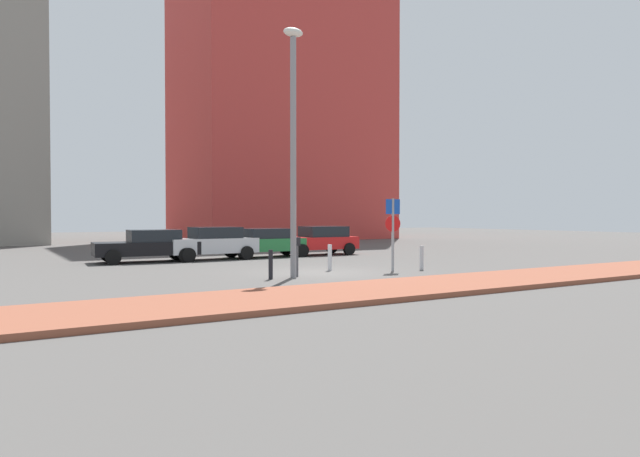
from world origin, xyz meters
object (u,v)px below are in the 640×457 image
object	(u,v)px
parked_car_green	(266,242)
parked_car_red	(319,240)
traffic_bollard_near	(422,258)
traffic_bollard_mid	(330,258)
parked_car_silver	(212,243)
parking_sign_post	(393,226)
parking_meter	(297,251)
parked_car_black	(148,245)
street_lamp	(293,134)
traffic_bollard_far	(271,265)

from	to	relation	value
parked_car_green	parked_car_red	bearing A→B (deg)	1.21
parked_car_green	traffic_bollard_near	distance (m)	9.31
parked_car_green	traffic_bollard_mid	bearing A→B (deg)	-97.16
parked_car_silver	parked_car_green	world-z (taller)	parked_car_silver
parking_sign_post	parking_meter	xyz separation A→B (m)	(-3.90, 0.22, -0.83)
parked_car_black	traffic_bollard_mid	bearing A→B (deg)	-57.16
parked_car_red	street_lamp	distance (m)	11.71
parked_car_black	parking_sign_post	size ratio (longest dim) A/B	1.69
street_lamp	parking_meter	bearing A→B (deg)	35.37
traffic_bollard_mid	street_lamp	bearing A→B (deg)	-148.42
traffic_bollard_near	street_lamp	bearing A→B (deg)	178.60
street_lamp	traffic_bollard_near	distance (m)	6.96
traffic_bollard_far	traffic_bollard_mid	bearing A→B (deg)	25.37
parking_meter	traffic_bollard_far	size ratio (longest dim) A/B	1.39
parked_car_red	parking_sign_post	world-z (taller)	parking_sign_post
street_lamp	traffic_bollard_near	bearing A→B (deg)	-1.40
parked_car_green	parking_sign_post	world-z (taller)	parking_sign_post
traffic_bollard_near	parked_car_silver	bearing A→B (deg)	119.70
parking_sign_post	parking_meter	distance (m)	3.99
street_lamp	traffic_bollard_mid	world-z (taller)	street_lamp
traffic_bollard_near	parked_car_red	bearing A→B (deg)	84.19
parked_car_silver	street_lamp	xyz separation A→B (m)	(-0.39, -8.76, 3.97)
parked_car_green	traffic_bollard_near	world-z (taller)	parked_car_green
parking_sign_post	traffic_bollard_mid	bearing A→B (deg)	140.94
parking_sign_post	traffic_bollard_near	size ratio (longest dim) A/B	2.94
parking_meter	street_lamp	xyz separation A→B (m)	(-0.24, -0.17, 3.90)
traffic_bollard_far	parked_car_red	bearing A→B (deg)	51.27
parking_meter	traffic_bollard_near	size ratio (longest dim) A/B	1.45
street_lamp	parked_car_black	bearing A→B (deg)	105.78
parked_car_green	parked_car_silver	bearing A→B (deg)	-176.93
parked_car_black	parked_car_silver	size ratio (longest dim) A/B	1.09
parked_car_silver	traffic_bollard_far	size ratio (longest dim) A/B	4.40
parked_car_green	traffic_bollard_mid	size ratio (longest dim) A/B	4.73
street_lamp	traffic_bollard_near	xyz separation A→B (m)	(5.46, -0.13, -4.31)
traffic_bollard_mid	traffic_bollard_far	world-z (taller)	traffic_bollard_mid
parking_sign_post	street_lamp	distance (m)	5.16
parking_meter	parked_car_red	bearing A→B (deg)	55.06
parking_sign_post	street_lamp	xyz separation A→B (m)	(-4.14, 0.05, 3.07)
parked_car_red	traffic_bollard_mid	bearing A→B (deg)	-118.34
parked_car_black	traffic_bollard_far	xyz separation A→B (m)	(1.64, -9.01, -0.27)
traffic_bollard_near	parked_car_black	bearing A→B (deg)	131.40
parked_car_black	parking_sign_post	bearing A→B (deg)	-53.42
parked_car_silver	parked_car_red	world-z (taller)	parked_car_silver
parked_car_black	parked_car_red	bearing A→B (deg)	0.35
parking_meter	traffic_bollard_mid	size ratio (longest dim) A/B	1.36
parked_car_black	traffic_bollard_near	world-z (taller)	parked_car_black
street_lamp	traffic_bollard_mid	xyz separation A→B (m)	(2.32, 1.42, -4.28)
parked_car_green	parking_sign_post	size ratio (longest dim) A/B	1.71
parked_car_black	street_lamp	distance (m)	10.10
parking_meter	traffic_bollard_mid	xyz separation A→B (m)	(2.08, 1.26, -0.38)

